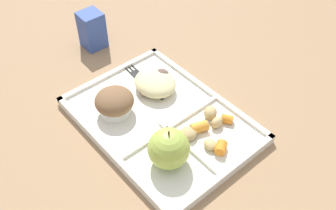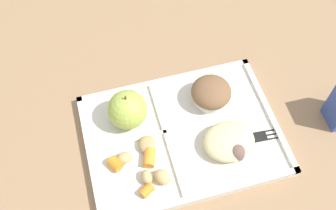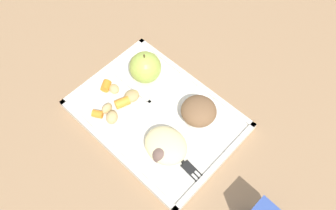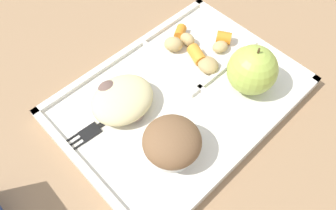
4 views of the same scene
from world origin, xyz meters
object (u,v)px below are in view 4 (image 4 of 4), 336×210
Objects in this scene: green_apple at (252,70)px; lunch_tray at (181,98)px; bran_muffin at (172,143)px; plastic_fork at (102,124)px.

lunch_tray is at bearing -32.62° from green_apple.
bran_muffin is 0.58× the size of plastic_fork.
green_apple is at bearing 180.00° from bran_muffin.
lunch_tray is at bearing 159.84° from plastic_fork.
green_apple is (-0.10, 0.06, 0.05)m from lunch_tray.
bran_muffin is at bearing 37.51° from lunch_tray.
plastic_fork is at bearing -25.88° from green_apple.
plastic_fork is (0.05, -0.11, -0.03)m from bran_muffin.
green_apple reaches higher than plastic_fork.
green_apple is at bearing 147.38° from lunch_tray.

